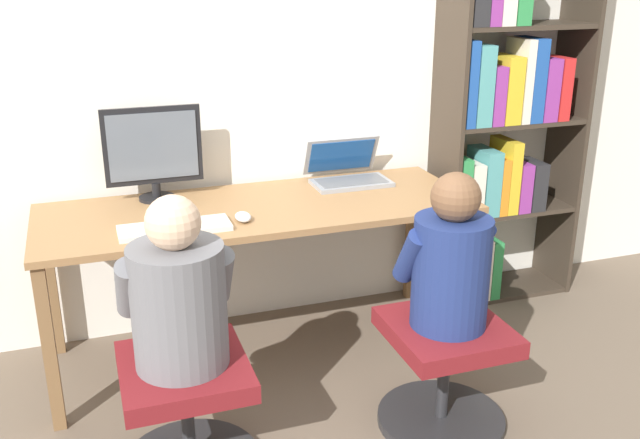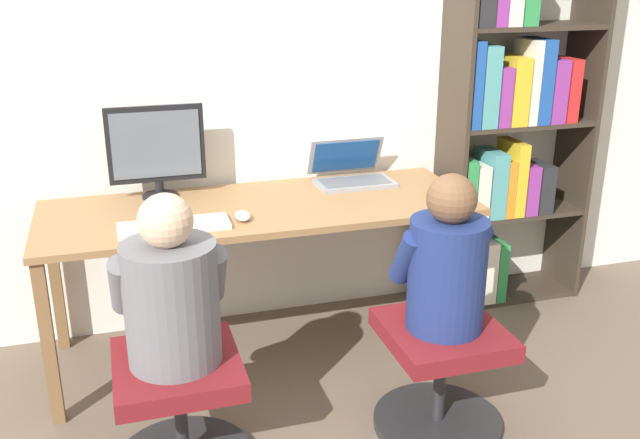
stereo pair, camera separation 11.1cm
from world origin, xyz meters
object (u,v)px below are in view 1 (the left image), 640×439
at_px(person_at_laptop, 451,261).
at_px(office_chair_right, 444,368).
at_px(desktop_monitor, 153,152).
at_px(person_at_monitor, 178,295).
at_px(laptop, 348,173).
at_px(bookshelf, 500,123).
at_px(office_chair_left, 187,410).
at_px(keyboard, 175,228).

bearing_deg(person_at_laptop, office_chair_right, -90.00).
distance_m(desktop_monitor, person_at_monitor, 1.01).
bearing_deg(person_at_monitor, laptop, 43.95).
bearing_deg(person_at_laptop, person_at_monitor, 177.20).
distance_m(office_chair_right, bookshelf, 1.46).
height_order(office_chair_left, person_at_monitor, person_at_monitor).
xyz_separation_m(keyboard, office_chair_right, (0.94, -0.59, -0.50)).
distance_m(keyboard, bookshelf, 1.80).
height_order(laptop, office_chair_right, laptop).
height_order(person_at_monitor, person_at_laptop, person_at_monitor).
xyz_separation_m(laptop, bookshelf, (0.84, -0.01, 0.19)).
bearing_deg(bookshelf, person_at_laptop, -129.38).
distance_m(keyboard, person_at_monitor, 0.55).
bearing_deg(person_at_monitor, keyboard, 82.79).
height_order(keyboard, office_chair_left, keyboard).
distance_m(desktop_monitor, keyboard, 0.48).
xyz_separation_m(desktop_monitor, bookshelf, (1.77, -0.04, 0.01)).
xyz_separation_m(laptop, person_at_laptop, (0.03, -0.99, -0.07)).
bearing_deg(bookshelf, office_chair_left, -152.70).
distance_m(laptop, office_chair_right, 1.13).
height_order(desktop_monitor, keyboard, desktop_monitor).
xyz_separation_m(office_chair_left, bookshelf, (1.81, 0.94, 0.72)).
relative_size(laptop, bookshelf, 0.19).
distance_m(person_at_monitor, bookshelf, 2.06).
distance_m(laptop, person_at_laptop, 0.99).
height_order(desktop_monitor, person_at_laptop, desktop_monitor).
distance_m(keyboard, office_chair_right, 1.22).
bearing_deg(laptop, person_at_monitor, -136.05).
relative_size(keyboard, bookshelf, 0.23).
distance_m(desktop_monitor, person_at_laptop, 1.43).
xyz_separation_m(laptop, office_chair_right, (0.03, -1.00, -0.53)).
bearing_deg(office_chair_left, person_at_laptop, -2.55).
relative_size(person_at_monitor, bookshelf, 0.31).
distance_m(office_chair_left, person_at_monitor, 0.45).
relative_size(desktop_monitor, person_at_monitor, 0.71).
distance_m(desktop_monitor, bookshelf, 1.77).
distance_m(desktop_monitor, office_chair_left, 1.21).
relative_size(office_chair_right, person_at_monitor, 0.84).
bearing_deg(desktop_monitor, laptop, -2.09).
height_order(laptop, person_at_monitor, person_at_monitor).
xyz_separation_m(desktop_monitor, office_chair_left, (-0.05, -0.98, -0.71)).
height_order(keyboard, person_at_laptop, person_at_laptop).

